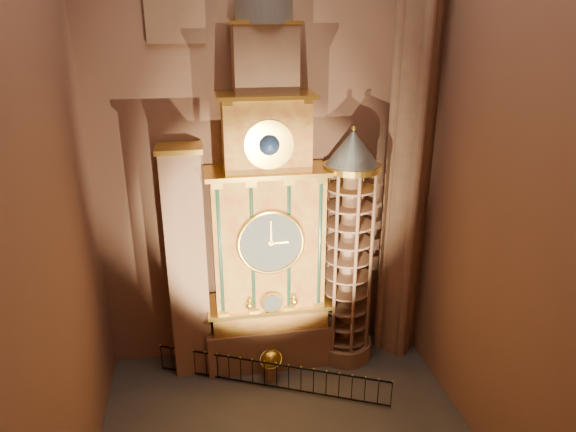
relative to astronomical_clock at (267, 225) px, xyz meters
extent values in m
plane|color=#885C49|center=(0.00, 1.04, 4.32)|extent=(22.00, 0.00, 22.00)
plane|color=#885C49|center=(-7.00, -4.96, 4.32)|extent=(0.00, 22.00, 22.00)
plane|color=#885C49|center=(7.00, -4.96, 4.32)|extent=(0.00, 22.00, 22.00)
cube|color=#8C634C|center=(0.00, 0.04, -5.68)|extent=(5.60, 2.20, 2.00)
cube|color=maroon|center=(0.00, 0.04, -4.18)|extent=(5.00, 2.00, 1.00)
cube|color=#F9C649|center=(0.00, -0.01, -3.63)|extent=(5.40, 2.30, 0.18)
cube|color=maroon|center=(0.00, 0.04, -0.68)|extent=(4.60, 2.00, 6.00)
cylinder|color=black|center=(-2.05, -0.82, -0.68)|extent=(0.32, 0.32, 5.60)
cylinder|color=black|center=(-0.75, -0.82, -0.68)|extent=(0.32, 0.32, 5.60)
cylinder|color=black|center=(0.75, -0.82, -0.68)|extent=(0.32, 0.32, 5.60)
cylinder|color=black|center=(2.05, -0.82, -0.68)|extent=(0.32, 0.32, 5.60)
cube|color=#F9C649|center=(0.00, -0.01, 2.37)|extent=(5.00, 2.25, 0.18)
cylinder|color=#2D3033|center=(0.00, -0.97, -0.38)|extent=(2.60, 0.12, 2.60)
torus|color=#F9C649|center=(0.00, -1.02, -0.38)|extent=(2.80, 0.16, 2.80)
cylinder|color=#F9C649|center=(0.00, -1.12, -3.08)|extent=(0.90, 0.10, 0.90)
sphere|color=#F9C649|center=(-0.95, -1.07, -3.13)|extent=(0.36, 0.36, 0.36)
sphere|color=#F9C649|center=(0.95, -1.07, -3.13)|extent=(0.36, 0.36, 0.36)
cube|color=maroon|center=(0.00, 0.04, 3.82)|extent=(3.40, 1.80, 3.00)
sphere|color=#0B193A|center=(0.00, -0.87, 3.62)|extent=(0.80, 0.80, 0.80)
cube|color=#F9C649|center=(0.00, -0.01, 5.37)|extent=(3.80, 2.00, 0.15)
cube|color=#8C634C|center=(0.00, 0.04, 6.62)|extent=(2.40, 1.60, 2.60)
sphere|color=slate|center=(0.00, 0.04, 8.72)|extent=(2.10, 2.10, 2.10)
cube|color=#8C634C|center=(-3.40, 0.04, -1.68)|extent=(1.60, 1.40, 10.00)
cube|color=#F9C649|center=(-3.40, -0.38, -3.68)|extent=(1.35, 0.10, 2.10)
cube|color=#492213|center=(-3.40, -0.44, -3.68)|extent=(1.05, 0.04, 1.75)
cube|color=#F9C649|center=(-3.40, -0.38, -1.08)|extent=(1.35, 0.10, 2.10)
cube|color=#492213|center=(-3.40, -0.44, -1.08)|extent=(1.05, 0.04, 1.75)
cube|color=#F9C649|center=(-3.40, -0.38, 1.52)|extent=(1.35, 0.10, 2.10)
cube|color=#492213|center=(-3.40, -0.44, 1.52)|extent=(1.05, 0.04, 1.75)
cube|color=#F9C649|center=(-3.40, 0.04, 3.42)|extent=(1.80, 1.60, 0.20)
cylinder|color=#8C634C|center=(3.50, -0.26, -6.28)|extent=(2.50, 2.50, 0.80)
cylinder|color=#8C634C|center=(3.50, -0.26, -1.78)|extent=(0.70, 0.70, 8.20)
cylinder|color=#F9C649|center=(3.50, -0.26, 2.42)|extent=(2.40, 2.40, 0.25)
cone|color=slate|center=(3.50, -0.26, 3.22)|extent=(2.30, 2.30, 1.50)
sphere|color=#F9C649|center=(3.50, -0.26, 4.02)|extent=(0.20, 0.20, 0.20)
cylinder|color=#8C634C|center=(6.10, 0.04, 4.32)|extent=(1.60, 1.60, 22.00)
cylinder|color=#8C634C|center=(6.90, 0.04, 4.32)|extent=(0.44, 0.44, 22.00)
cylinder|color=#8C634C|center=(5.30, 0.04, 4.32)|extent=(0.44, 0.44, 22.00)
cylinder|color=#8C634C|center=(6.10, 0.84, 4.32)|extent=(0.44, 0.44, 22.00)
cylinder|color=#8C634C|center=(6.10, -0.76, 4.32)|extent=(0.44, 0.44, 22.00)
cylinder|color=#8C634C|center=(-0.13, -1.47, -6.36)|extent=(0.54, 0.54, 0.63)
sphere|color=#B49232|center=(-0.13, -1.47, -5.65)|extent=(0.80, 0.80, 0.80)
torus|color=#B49232|center=(-0.13, -1.47, -5.65)|extent=(1.25, 1.22, 0.43)
cube|color=black|center=(-0.25, -2.08, -5.42)|extent=(9.24, 4.19, 0.05)
cube|color=black|center=(-0.25, -2.08, -6.57)|extent=(9.24, 4.19, 0.05)
camera|label=1|loc=(-2.65, -19.83, 8.01)|focal=32.00mm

